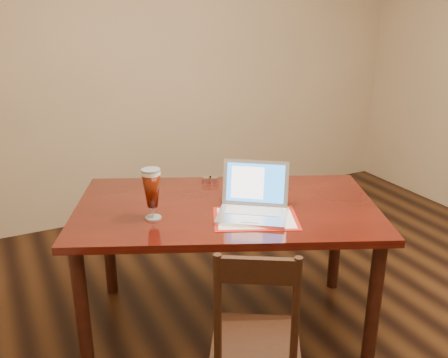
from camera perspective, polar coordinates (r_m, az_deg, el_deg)
name	(u,v)px	position (r m, az deg, el deg)	size (l,w,h in m)	color
room_shell	(391,29)	(2.32, 18.59, 15.94)	(4.51, 5.01, 2.71)	tan
dining_table	(226,220)	(2.84, 0.17, -4.66)	(1.92, 1.54, 1.06)	#470F09
dining_chair	(256,341)	(2.36, 3.64, -17.97)	(0.53, 0.53, 0.93)	black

